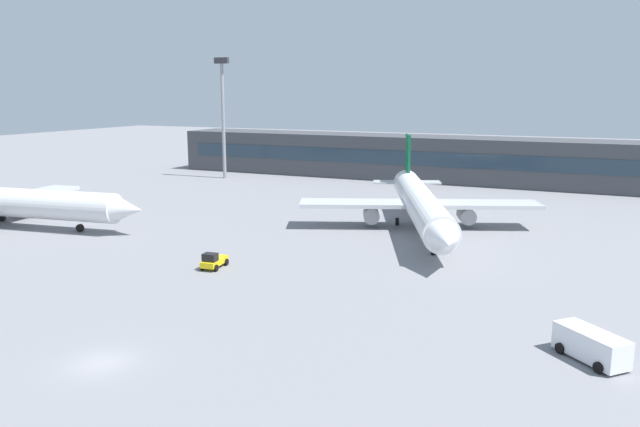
{
  "coord_description": "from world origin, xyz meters",
  "views": [
    {
      "loc": [
        29.71,
        -29.75,
        17.98
      ],
      "look_at": [
        -2.0,
        40.0,
        3.0
      ],
      "focal_mm": 35.08,
      "sensor_mm": 36.0,
      "label": 1
    }
  ],
  "objects_px": {
    "service_van_white": "(591,345)",
    "floodlight_tower_west": "(223,109)",
    "baggage_tug_yellow": "(213,261)",
    "airplane_mid": "(420,204)"
  },
  "relations": [
    {
      "from": "service_van_white",
      "to": "floodlight_tower_west",
      "type": "relative_size",
      "value": 0.21
    },
    {
      "from": "baggage_tug_yellow",
      "to": "floodlight_tower_west",
      "type": "xyz_separation_m",
      "value": [
        -36.77,
        58.87,
        13.62
      ]
    },
    {
      "from": "airplane_mid",
      "to": "baggage_tug_yellow",
      "type": "relative_size",
      "value": 11.66
    },
    {
      "from": "baggage_tug_yellow",
      "to": "floodlight_tower_west",
      "type": "height_order",
      "value": "floodlight_tower_west"
    },
    {
      "from": "airplane_mid",
      "to": "floodlight_tower_west",
      "type": "relative_size",
      "value": 1.76
    },
    {
      "from": "baggage_tug_yellow",
      "to": "service_van_white",
      "type": "xyz_separation_m",
      "value": [
        36.11,
        -8.34,
        0.31
      ]
    },
    {
      "from": "airplane_mid",
      "to": "baggage_tug_yellow",
      "type": "height_order",
      "value": "airplane_mid"
    },
    {
      "from": "service_van_white",
      "to": "baggage_tug_yellow",
      "type": "bearing_deg",
      "value": 166.99
    },
    {
      "from": "airplane_mid",
      "to": "floodlight_tower_west",
      "type": "distance_m",
      "value": 61.26
    },
    {
      "from": "service_van_white",
      "to": "airplane_mid",
      "type": "bearing_deg",
      "value": 121.58
    }
  ]
}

